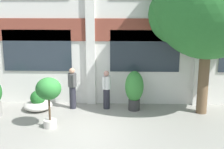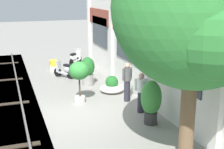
# 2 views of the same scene
# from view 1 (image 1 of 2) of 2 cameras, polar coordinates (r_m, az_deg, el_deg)

# --- Properties ---
(ground_plane) EXTENTS (80.00, 80.00, 0.00)m
(ground_plane) POSITION_cam_1_polar(r_m,az_deg,el_deg) (10.66, -5.24, -10.19)
(ground_plane) COLOR gray
(apartment_facade) EXTENTS (17.92, 0.64, 8.53)m
(apartment_facade) POSITION_cam_1_polar(r_m,az_deg,el_deg) (12.80, -3.94, 13.35)
(apartment_facade) COLOR silver
(apartment_facade) RESTS_ON ground
(broadleaf_tree) EXTENTS (4.28, 4.08, 6.15)m
(broadleaf_tree) POSITION_cam_1_polar(r_m,az_deg,el_deg) (11.94, 17.25, 11.76)
(broadleaf_tree) COLOR brown
(broadleaf_tree) RESTS_ON ground
(potted_plant_wide_bowl) EXTENTS (1.13, 1.13, 0.78)m
(potted_plant_wide_bowl) POSITION_cam_1_polar(r_m,az_deg,el_deg) (12.78, -13.38, -5.10)
(potted_plant_wide_bowl) COLOR beige
(potted_plant_wide_bowl) RESTS_ON ground
(potted_plant_glazed_jar) EXTENTS (0.73, 0.73, 1.59)m
(potted_plant_glazed_jar) POSITION_cam_1_polar(r_m,az_deg,el_deg) (12.26, 4.10, -2.60)
(potted_plant_glazed_jar) COLOR #333333
(potted_plant_glazed_jar) RESTS_ON ground
(potted_plant_tall_urn) EXTENTS (0.86, 0.86, 1.76)m
(potted_plant_tall_urn) POSITION_cam_1_polar(r_m,az_deg,el_deg) (10.67, -11.52, -3.14)
(potted_plant_tall_urn) COLOR beige
(potted_plant_tall_urn) RESTS_ON ground
(resident_by_doorway) EXTENTS (0.34, 0.49, 1.56)m
(resident_by_doorway) POSITION_cam_1_polar(r_m,az_deg,el_deg) (12.40, -1.02, -2.58)
(resident_by_doorway) COLOR #282833
(resident_by_doorway) RESTS_ON ground
(resident_watching_tracks) EXTENTS (0.34, 0.50, 1.66)m
(resident_watching_tracks) POSITION_cam_1_polar(r_m,az_deg,el_deg) (12.50, -7.25, -2.27)
(resident_watching_tracks) COLOR #282833
(resident_watching_tracks) RESTS_ON ground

